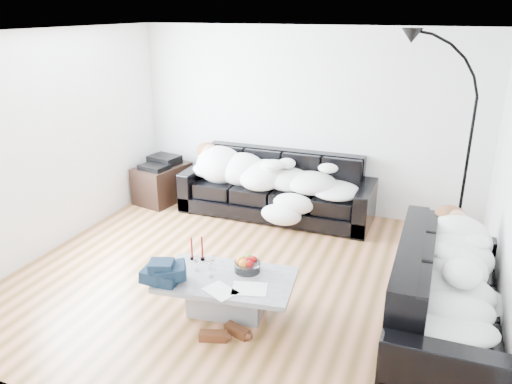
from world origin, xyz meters
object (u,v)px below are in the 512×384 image
(wine_glass_c, at_px, (211,270))
(stereo, at_px, (161,162))
(sofa_right, at_px, (449,294))
(sleeper_back, at_px, (275,173))
(floor_lamp, at_px, (468,158))
(wine_glass_b, at_px, (197,263))
(candle_right, at_px, (202,249))
(shoes, at_px, (224,333))
(av_cabinet, at_px, (163,183))
(sleeper_right, at_px, (452,273))
(sofa_back, at_px, (276,185))
(candle_left, at_px, (192,249))
(coffee_table, at_px, (227,294))
(wine_glass_a, at_px, (213,262))
(fruit_bowl, at_px, (247,264))

(wine_glass_c, bearing_deg, stereo, 129.58)
(sofa_right, relative_size, sleeper_back, 0.95)
(floor_lamp, bearing_deg, wine_glass_b, -113.70)
(candle_right, relative_size, shoes, 0.61)
(av_cabinet, height_order, floor_lamp, floor_lamp)
(stereo, bearing_deg, wine_glass_b, -42.21)
(wine_glass_b, bearing_deg, stereo, 127.71)
(wine_glass_b, bearing_deg, wine_glass_c, -20.18)
(sleeper_right, bearing_deg, floor_lamp, -2.20)
(sofa_back, distance_m, candle_left, 2.30)
(sofa_right, distance_m, av_cabinet, 4.64)
(stereo, bearing_deg, sleeper_back, 11.63)
(wine_glass_c, bearing_deg, av_cabinet, 129.58)
(floor_lamp, bearing_deg, coffee_table, -109.28)
(sofa_right, bearing_deg, stereo, 63.78)
(sleeper_right, relative_size, stereo, 4.25)
(sleeper_back, distance_m, coffee_table, 2.52)
(sleeper_back, distance_m, wine_glass_b, 2.44)
(coffee_table, xyz_separation_m, floor_lamp, (2.07, 2.38, 0.95))
(sofa_back, height_order, sleeper_right, sofa_back)
(sleeper_back, relative_size, sleeper_right, 1.23)
(sleeper_right, xyz_separation_m, floor_lamp, (0.08, 2.03, 0.49))
(sofa_right, xyz_separation_m, wine_glass_b, (-2.32, -0.33, 0.01))
(sofa_back, relative_size, wine_glass_b, 17.11)
(stereo, bearing_deg, candle_right, -40.32)
(sleeper_back, height_order, shoes, sleeper_back)
(sleeper_right, distance_m, wine_glass_c, 2.19)
(candle_right, distance_m, shoes, 0.94)
(sofa_back, distance_m, coffee_table, 2.54)
(wine_glass_a, bearing_deg, candle_right, 143.27)
(shoes, bearing_deg, av_cabinet, 124.14)
(shoes, bearing_deg, candle_left, 130.70)
(av_cabinet, bearing_deg, candle_right, -38.60)
(wine_glass_b, distance_m, av_cabinet, 3.01)
(wine_glass_b, relative_size, wine_glass_c, 1.04)
(sleeper_back, xyz_separation_m, candle_right, (-0.03, -2.21, -0.14))
(candle_left, height_order, floor_lamp, floor_lamp)
(wine_glass_c, height_order, stereo, stereo)
(wine_glass_a, bearing_deg, sleeper_back, 93.84)
(coffee_table, xyz_separation_m, candle_right, (-0.38, 0.24, 0.32))
(sofa_right, relative_size, candle_left, 8.96)
(wine_glass_c, distance_m, shoes, 0.61)
(wine_glass_b, height_order, candle_left, candle_left)
(wine_glass_b, relative_size, stereo, 0.36)
(sleeper_back, xyz_separation_m, candle_left, (-0.13, -2.24, -0.15))
(wine_glass_c, distance_m, av_cabinet, 3.18)
(sofa_right, bearing_deg, candle_right, 92.72)
(fruit_bowl, xyz_separation_m, av_cabinet, (-2.31, 2.21, -0.18))
(sleeper_right, bearing_deg, shoes, 112.06)
(candle_left, xyz_separation_m, floor_lamp, (2.56, 2.18, 0.64))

